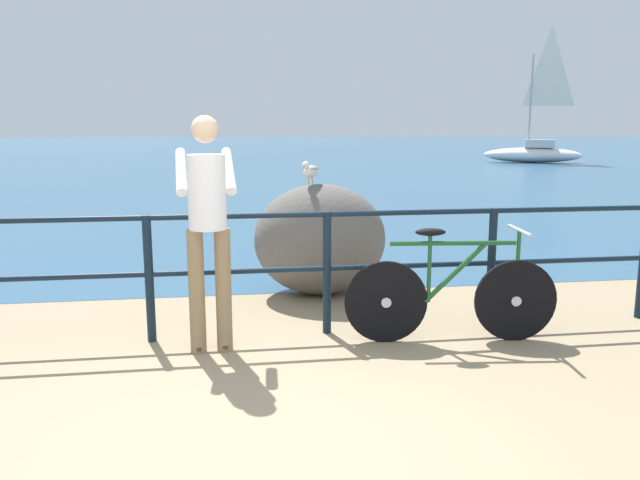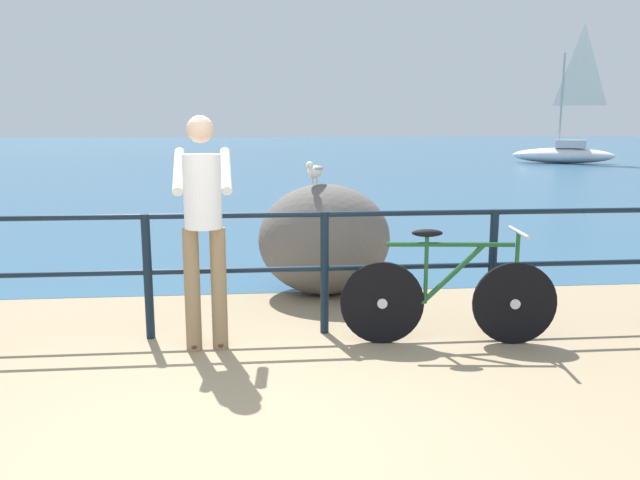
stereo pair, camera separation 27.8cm
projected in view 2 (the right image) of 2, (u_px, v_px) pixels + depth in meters
ground_plane at (255, 174)px, 22.89m from camera, size 120.00×120.00×0.10m
sea_surface at (258, 147)px, 50.46m from camera, size 120.00×90.00×0.01m
promenade_railing at (237, 260)px, 5.03m from camera, size 7.19×0.07×1.02m
bicycle at (449, 296)px, 4.89m from camera, size 1.69×0.48×0.92m
person_at_railing at (203, 222)px, 4.67m from camera, size 0.47×0.65×1.78m
breakwater_boulder_main at (324, 239)px, 6.34m from camera, size 1.34×1.06×1.13m
seagull at (315, 170)px, 6.18m from camera, size 0.24×0.33×0.23m
sailboat at (565, 148)px, 28.43m from camera, size 4.53×3.09×6.16m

